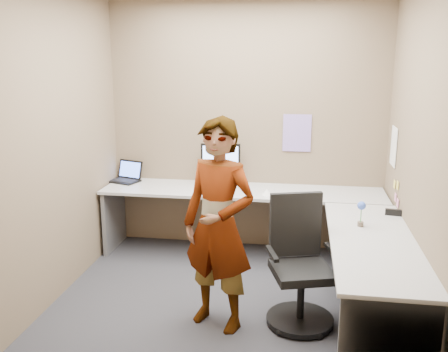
% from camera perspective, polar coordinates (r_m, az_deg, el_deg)
% --- Properties ---
extents(ground, '(3.00, 3.00, 0.00)m').
position_cam_1_polar(ground, '(4.63, 0.48, -13.51)').
color(ground, '#26262B').
rests_on(ground, ground).
extents(wall_back, '(3.00, 0.00, 3.00)m').
position_cam_1_polar(wall_back, '(5.46, 2.56, 5.61)').
color(wall_back, brown).
rests_on(wall_back, ground).
extents(wall_right, '(0.00, 2.70, 2.70)m').
position_cam_1_polar(wall_right, '(4.24, 21.02, 2.36)').
color(wall_right, brown).
rests_on(wall_right, ground).
extents(wall_left, '(0.00, 2.70, 2.70)m').
position_cam_1_polar(wall_left, '(4.65, -18.12, 3.53)').
color(wall_left, brown).
rests_on(wall_left, ground).
extents(desk, '(2.98, 2.58, 0.73)m').
position_cam_1_polar(desk, '(4.72, 6.48, -5.30)').
color(desk, '#A2A2A2').
rests_on(desk, ground).
extents(paper_ream, '(0.28, 0.21, 0.05)m').
position_cam_1_polar(paper_ream, '(5.43, -0.42, -0.80)').
color(paper_ream, red).
rests_on(paper_ream, desk).
extents(monitor, '(0.43, 0.14, 0.40)m').
position_cam_1_polar(monitor, '(5.39, -0.40, 1.97)').
color(monitor, black).
rests_on(monitor, paper_ream).
extents(laptop, '(0.38, 0.35, 0.22)m').
position_cam_1_polar(laptop, '(5.72, -11.04, -0.00)').
color(laptop, black).
rests_on(laptop, desk).
extents(trackball_mouse, '(0.12, 0.08, 0.07)m').
position_cam_1_polar(trackball_mouse, '(5.26, -0.03, -1.31)').
color(trackball_mouse, '#B7B7BC').
rests_on(trackball_mouse, desk).
extents(origami, '(0.10, 0.10, 0.06)m').
position_cam_1_polar(origami, '(5.09, 4.91, -1.83)').
color(origami, white).
rests_on(origami, desk).
extents(stapler, '(0.15, 0.06, 0.05)m').
position_cam_1_polar(stapler, '(4.68, 18.85, -3.96)').
color(stapler, black).
rests_on(stapler, desk).
extents(flower, '(0.07, 0.07, 0.22)m').
position_cam_1_polar(flower, '(4.27, 15.42, -3.75)').
color(flower, brown).
rests_on(flower, desk).
extents(calendar_purple, '(0.30, 0.01, 0.40)m').
position_cam_1_polar(calendar_purple, '(5.42, 8.34, 4.88)').
color(calendar_purple, '#846BB7').
rests_on(calendar_purple, wall_back).
extents(calendar_white, '(0.01, 0.28, 0.38)m').
position_cam_1_polar(calendar_white, '(5.12, 18.83, 3.22)').
color(calendar_white, white).
rests_on(calendar_white, wall_right).
extents(sticky_note_a, '(0.01, 0.07, 0.07)m').
position_cam_1_polar(sticky_note_a, '(4.85, 19.22, -1.01)').
color(sticky_note_a, '#F2E059').
rests_on(sticky_note_a, wall_right).
extents(sticky_note_b, '(0.01, 0.07, 0.07)m').
position_cam_1_polar(sticky_note_b, '(4.93, 19.01, -2.33)').
color(sticky_note_b, pink).
rests_on(sticky_note_b, wall_right).
extents(sticky_note_c, '(0.01, 0.07, 0.07)m').
position_cam_1_polar(sticky_note_c, '(4.82, 19.22, -2.94)').
color(sticky_note_c, pink).
rests_on(sticky_note_c, wall_right).
extents(sticky_note_d, '(0.01, 0.07, 0.07)m').
position_cam_1_polar(sticky_note_d, '(5.00, 18.91, -0.91)').
color(sticky_note_d, '#F2E059').
rests_on(sticky_note_d, wall_right).
extents(office_chair, '(0.59, 0.57, 1.02)m').
position_cam_1_polar(office_chair, '(4.11, 8.60, -10.86)').
color(office_chair, black).
rests_on(office_chair, ground).
extents(person, '(0.72, 0.60, 1.67)m').
position_cam_1_polar(person, '(3.86, -0.62, -5.66)').
color(person, '#999399').
rests_on(person, ground).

